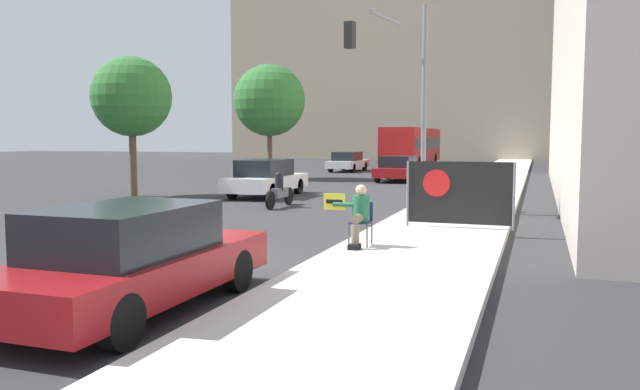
{
  "coord_description": "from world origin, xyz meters",
  "views": [
    {
      "loc": [
        5.93,
        -10.19,
        2.31
      ],
      "look_at": [
        1.23,
        3.21,
        1.01
      ],
      "focal_mm": 35.0,
      "sensor_mm": 36.0,
      "label": 1
    }
  ],
  "objects_px": {
    "traffic_light_pole": "(397,74)",
    "parked_car_curbside": "(132,259)",
    "seated_protester": "(359,213)",
    "motorcycle_on_road": "(280,192)",
    "street_tree_near_curb": "(131,97)",
    "street_tree_midblock": "(269,101)",
    "protest_banner": "(459,193)",
    "car_on_road_nearest": "(266,178)",
    "city_bus_on_road": "(412,145)",
    "car_on_road_midblock": "(398,168)",
    "car_on_road_distant": "(348,161)"
  },
  "relations": [
    {
      "from": "seated_protester",
      "to": "parked_car_curbside",
      "type": "relative_size",
      "value": 0.27
    },
    {
      "from": "parked_car_curbside",
      "to": "street_tree_midblock",
      "type": "distance_m",
      "value": 27.58
    },
    {
      "from": "car_on_road_midblock",
      "to": "street_tree_near_curb",
      "type": "relative_size",
      "value": 0.75
    },
    {
      "from": "car_on_road_distant",
      "to": "motorcycle_on_road",
      "type": "bearing_deg",
      "value": -78.97
    },
    {
      "from": "parked_car_curbside",
      "to": "car_on_road_nearest",
      "type": "distance_m",
      "value": 16.52
    },
    {
      "from": "protest_banner",
      "to": "car_on_road_distant",
      "type": "bearing_deg",
      "value": 112.06
    },
    {
      "from": "street_tree_near_curb",
      "to": "city_bus_on_road",
      "type": "bearing_deg",
      "value": 77.91
    },
    {
      "from": "traffic_light_pole",
      "to": "parked_car_curbside",
      "type": "bearing_deg",
      "value": -93.46
    },
    {
      "from": "protest_banner",
      "to": "car_on_road_nearest",
      "type": "distance_m",
      "value": 11.35
    },
    {
      "from": "car_on_road_nearest",
      "to": "city_bus_on_road",
      "type": "height_order",
      "value": "city_bus_on_road"
    },
    {
      "from": "car_on_road_midblock",
      "to": "city_bus_on_road",
      "type": "xyz_separation_m",
      "value": [
        -2.29,
        15.66,
        1.08
      ]
    },
    {
      "from": "city_bus_on_road",
      "to": "street_tree_midblock",
      "type": "distance_m",
      "value": 16.86
    },
    {
      "from": "car_on_road_midblock",
      "to": "car_on_road_distant",
      "type": "xyz_separation_m",
      "value": [
        -5.45,
        8.77,
        -0.0
      ]
    },
    {
      "from": "car_on_road_midblock",
      "to": "seated_protester",
      "type": "bearing_deg",
      "value": -79.87
    },
    {
      "from": "car_on_road_nearest",
      "to": "city_bus_on_road",
      "type": "relative_size",
      "value": 0.39
    },
    {
      "from": "car_on_road_distant",
      "to": "street_tree_midblock",
      "type": "relative_size",
      "value": 0.74
    },
    {
      "from": "parked_car_curbside",
      "to": "city_bus_on_road",
      "type": "height_order",
      "value": "city_bus_on_road"
    },
    {
      "from": "traffic_light_pole",
      "to": "car_on_road_nearest",
      "type": "height_order",
      "value": "traffic_light_pole"
    },
    {
      "from": "protest_banner",
      "to": "car_on_road_nearest",
      "type": "bearing_deg",
      "value": 137.94
    },
    {
      "from": "parked_car_curbside",
      "to": "motorcycle_on_road",
      "type": "bearing_deg",
      "value": 104.19
    },
    {
      "from": "street_tree_near_curb",
      "to": "street_tree_midblock",
      "type": "relative_size",
      "value": 0.85
    },
    {
      "from": "traffic_light_pole",
      "to": "motorcycle_on_road",
      "type": "distance_m",
      "value": 5.42
    },
    {
      "from": "car_on_road_midblock",
      "to": "car_on_road_distant",
      "type": "distance_m",
      "value": 10.33
    },
    {
      "from": "car_on_road_nearest",
      "to": "city_bus_on_road",
      "type": "distance_m",
      "value": 25.86
    },
    {
      "from": "motorcycle_on_road",
      "to": "parked_car_curbside",
      "type": "bearing_deg",
      "value": -75.81
    },
    {
      "from": "city_bus_on_road",
      "to": "protest_banner",
      "type": "bearing_deg",
      "value": -77.2
    },
    {
      "from": "traffic_light_pole",
      "to": "parked_car_curbside",
      "type": "height_order",
      "value": "traffic_light_pole"
    },
    {
      "from": "traffic_light_pole",
      "to": "city_bus_on_road",
      "type": "height_order",
      "value": "traffic_light_pole"
    },
    {
      "from": "car_on_road_distant",
      "to": "street_tree_midblock",
      "type": "height_order",
      "value": "street_tree_midblock"
    },
    {
      "from": "protest_banner",
      "to": "motorcycle_on_road",
      "type": "bearing_deg",
      "value": 146.59
    },
    {
      "from": "motorcycle_on_road",
      "to": "traffic_light_pole",
      "type": "bearing_deg",
      "value": 4.26
    },
    {
      "from": "traffic_light_pole",
      "to": "parked_car_curbside",
      "type": "xyz_separation_m",
      "value": [
        -0.76,
        -12.61,
        -3.58
      ]
    },
    {
      "from": "car_on_road_nearest",
      "to": "motorcycle_on_road",
      "type": "distance_m",
      "value": 3.94
    },
    {
      "from": "seated_protester",
      "to": "car_on_road_nearest",
      "type": "height_order",
      "value": "car_on_road_nearest"
    },
    {
      "from": "seated_protester",
      "to": "motorcycle_on_road",
      "type": "bearing_deg",
      "value": 147.25
    },
    {
      "from": "traffic_light_pole",
      "to": "street_tree_midblock",
      "type": "distance_m",
      "value": 16.54
    },
    {
      "from": "city_bus_on_road",
      "to": "street_tree_near_curb",
      "type": "xyz_separation_m",
      "value": [
        -5.87,
        -27.44,
        2.14
      ]
    },
    {
      "from": "protest_banner",
      "to": "car_on_road_distant",
      "type": "height_order",
      "value": "protest_banner"
    },
    {
      "from": "traffic_light_pole",
      "to": "street_tree_midblock",
      "type": "height_order",
      "value": "street_tree_midblock"
    },
    {
      "from": "car_on_road_nearest",
      "to": "street_tree_near_curb",
      "type": "relative_size",
      "value": 0.84
    },
    {
      "from": "protest_banner",
      "to": "parked_car_curbside",
      "type": "distance_m",
      "value": 8.74
    },
    {
      "from": "traffic_light_pole",
      "to": "city_bus_on_road",
      "type": "bearing_deg",
      "value": 99.95
    },
    {
      "from": "seated_protester",
      "to": "street_tree_near_curb",
      "type": "distance_m",
      "value": 15.35
    },
    {
      "from": "seated_protester",
      "to": "parked_car_curbside",
      "type": "distance_m",
      "value": 5.21
    },
    {
      "from": "city_bus_on_road",
      "to": "street_tree_midblock",
      "type": "bearing_deg",
      "value": -107.75
    },
    {
      "from": "protest_banner",
      "to": "car_on_road_midblock",
      "type": "bearing_deg",
      "value": 106.61
    },
    {
      "from": "parked_car_curbside",
      "to": "street_tree_near_curb",
      "type": "distance_m",
      "value": 17.68
    },
    {
      "from": "protest_banner",
      "to": "city_bus_on_road",
      "type": "relative_size",
      "value": 0.21
    },
    {
      "from": "car_on_road_midblock",
      "to": "car_on_road_distant",
      "type": "height_order",
      "value": "car_on_road_midblock"
    },
    {
      "from": "motorcycle_on_road",
      "to": "street_tree_near_curb",
      "type": "bearing_deg",
      "value": 165.95
    }
  ]
}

